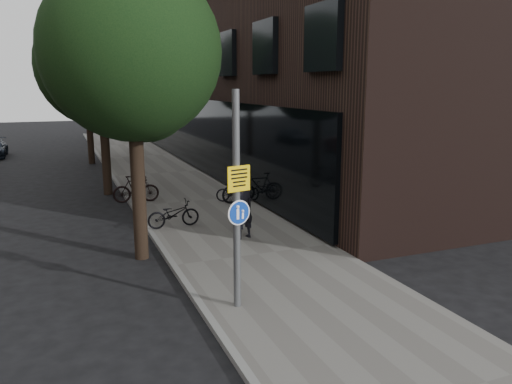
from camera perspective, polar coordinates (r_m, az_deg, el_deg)
ground at (r=10.44m, az=6.03°, el=-13.44°), size 120.00×120.00×0.00m
sidewalk at (r=19.40m, az=-7.24°, el=-1.17°), size 4.50×60.00×0.12m
curb_edge at (r=18.98m, az=-13.82°, el=-1.71°), size 0.15×60.00×0.13m
building_right_dark_brick at (r=33.26m, az=1.31°, el=19.94°), size 12.00×40.00×18.00m
street_tree_near at (r=13.09m, az=-13.77°, el=14.49°), size 4.40×4.40×7.50m
street_tree_mid at (r=21.52m, az=-17.21°, el=13.27°), size 5.00×5.00×7.80m
street_tree_far at (r=30.49m, az=-18.76°, el=12.69°), size 5.00×5.00×7.80m
signpost at (r=9.66m, az=-2.24°, el=-1.06°), size 0.49×0.14×4.31m
pedestrian at (r=14.37m, az=-1.46°, el=-1.89°), size 0.75×0.60×1.79m
parked_bike_facade_near at (r=19.07m, az=-2.31°, el=0.09°), size 1.60×0.94×0.79m
parked_bike_facade_far at (r=18.92m, az=-1.44°, el=0.45°), size 1.85×0.71×1.08m
parked_bike_curb_near at (r=15.80m, az=-9.42°, el=-2.48°), size 1.66×0.64×0.86m
parked_bike_curb_far at (r=19.42m, az=-13.56°, el=0.34°), size 1.75×0.62×1.03m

